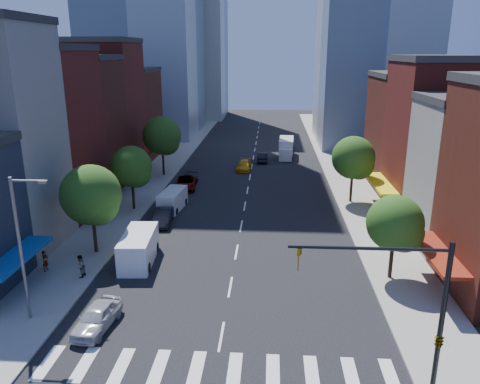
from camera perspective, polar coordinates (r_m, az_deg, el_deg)
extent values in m
plane|color=black|center=(28.55, -2.28, -17.19)|extent=(220.00, 220.00, 0.00)
cube|color=gray|center=(67.21, -9.35, 2.91)|extent=(5.00, 120.00, 0.15)
cube|color=gray|center=(66.21, 12.26, 2.54)|extent=(5.00, 120.00, 0.15)
cube|color=silver|center=(26.13, -3.02, -20.85)|extent=(19.00, 3.00, 0.01)
cube|color=maroon|center=(50.60, -24.27, 6.28)|extent=(12.00, 9.00, 16.00)
cube|color=#531E14|center=(58.22, -20.39, 7.41)|extent=(12.00, 8.00, 15.00)
cube|color=maroon|center=(65.87, -17.51, 9.55)|extent=(12.00, 9.00, 17.00)
cube|color=#531E14|center=(74.98, -14.80, 9.02)|extent=(12.00, 10.00, 13.00)
cube|color=maroon|center=(51.64, 24.70, 5.85)|extent=(12.00, 10.00, 15.00)
cube|color=#531E14|center=(61.11, 21.38, 6.76)|extent=(12.00, 10.00, 13.00)
cylinder|color=black|center=(23.72, 23.32, -14.56)|extent=(0.24, 0.24, 8.00)
cylinder|color=black|center=(21.17, 15.44, -6.65)|extent=(7.00, 0.16, 0.16)
imported|color=gold|center=(21.00, 7.20, -8.12)|extent=(0.22, 0.18, 1.10)
imported|color=gold|center=(24.13, 23.10, -16.20)|extent=(0.48, 2.24, 0.90)
cylinder|color=slate|center=(30.72, -25.19, -6.48)|extent=(0.20, 0.20, 9.00)
cylinder|color=slate|center=(28.93, -24.50, 1.25)|extent=(2.00, 0.14, 0.14)
cube|color=slate|center=(28.53, -22.90, 1.13)|extent=(0.50, 0.25, 0.18)
cylinder|color=black|center=(39.80, -17.34, -4.36)|extent=(0.28, 0.28, 3.92)
sphere|color=#204E16|center=(38.87, -17.72, -0.31)|extent=(4.80, 4.80, 4.80)
sphere|color=#204E16|center=(38.60, -16.95, -1.45)|extent=(3.36, 3.36, 3.36)
cylinder|color=black|center=(49.68, -12.91, 0.02)|extent=(0.28, 0.28, 3.64)
sphere|color=#204E16|center=(48.98, -13.12, 3.08)|extent=(4.20, 4.20, 4.20)
sphere|color=#204E16|center=(48.69, -12.49, 2.25)|extent=(2.94, 2.94, 2.94)
cylinder|color=black|center=(62.70, -9.36, 3.96)|extent=(0.28, 0.28, 4.20)
sphere|color=#204E16|center=(62.09, -9.49, 6.79)|extent=(5.00, 5.00, 5.00)
sphere|color=#204E16|center=(61.80, -8.98, 6.06)|extent=(3.50, 3.50, 3.50)
cylinder|color=black|center=(35.66, 17.99, -7.41)|extent=(0.28, 0.28, 3.36)
sphere|color=#204E16|center=(34.74, 18.36, -3.61)|extent=(4.00, 4.00, 4.00)
sphere|color=#204E16|center=(34.83, 19.35, -4.71)|extent=(2.80, 2.80, 2.80)
cylinder|color=black|center=(52.18, 13.43, 0.95)|extent=(0.28, 0.28, 3.92)
sphere|color=#204E16|center=(51.47, 13.65, 4.10)|extent=(4.60, 4.60, 4.60)
sphere|color=#204E16|center=(51.45, 14.31, 3.24)|extent=(3.22, 3.22, 3.22)
imported|color=#B2B2B7|center=(30.10, -17.04, -14.40)|extent=(2.22, 4.47, 1.46)
imported|color=black|center=(45.52, -9.32, -2.97)|extent=(1.82, 4.49, 1.45)
imported|color=#999999|center=(56.78, -6.64, 1.11)|extent=(2.86, 5.29, 1.41)
imported|color=black|center=(57.80, -6.45, 1.35)|extent=(2.32, 4.72, 1.32)
cube|color=white|center=(37.67, -12.24, -6.69)|extent=(2.65, 5.78, 2.37)
cube|color=black|center=(35.62, -12.96, -7.56)|extent=(2.16, 1.27, 1.01)
cylinder|color=black|center=(36.52, -14.34, -8.98)|extent=(0.34, 0.87, 0.86)
cylinder|color=black|center=(36.09, -11.18, -9.08)|extent=(0.34, 0.87, 0.86)
cylinder|color=black|center=(39.91, -13.06, -6.61)|extent=(0.34, 0.87, 0.86)
cylinder|color=black|center=(39.51, -10.17, -6.67)|extent=(0.34, 0.87, 0.86)
cube|color=white|center=(49.46, -8.22, -0.96)|extent=(2.43, 4.97, 2.01)
cube|color=black|center=(47.73, -8.91, -1.29)|extent=(1.87, 1.15, 0.86)
cylinder|color=black|center=(48.48, -9.75, -2.24)|extent=(0.32, 0.75, 0.73)
cylinder|color=black|center=(47.94, -7.81, -2.37)|extent=(0.32, 0.75, 0.73)
cylinder|color=black|center=(51.40, -8.55, -1.08)|extent=(0.32, 0.75, 0.73)
cylinder|color=black|center=(50.89, -6.70, -1.19)|extent=(0.32, 0.75, 0.73)
imported|color=#E0A00B|center=(65.29, 0.50, 3.26)|extent=(2.09, 4.67, 1.33)
imported|color=black|center=(70.41, 2.79, 4.28)|extent=(1.56, 4.29, 1.40)
imported|color=#999999|center=(79.79, 5.92, 5.72)|extent=(1.90, 4.39, 1.47)
cube|color=silver|center=(74.14, 5.65, 5.43)|extent=(2.45, 5.92, 2.86)
cube|color=silver|center=(70.90, 5.58, 4.54)|extent=(2.05, 1.71, 1.79)
cylinder|color=black|center=(71.75, 4.79, 4.23)|extent=(0.31, 0.82, 0.81)
cylinder|color=black|center=(71.71, 6.37, 4.18)|extent=(0.31, 0.82, 0.81)
cylinder|color=black|center=(75.69, 4.91, 4.89)|extent=(0.31, 0.82, 0.81)
cylinder|color=black|center=(75.65, 6.41, 4.84)|extent=(0.31, 0.82, 0.81)
imported|color=#999999|center=(38.13, -22.66, -7.75)|extent=(0.47, 0.64, 1.60)
imported|color=#999999|center=(36.20, -18.91, -8.57)|extent=(0.75, 0.91, 1.70)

